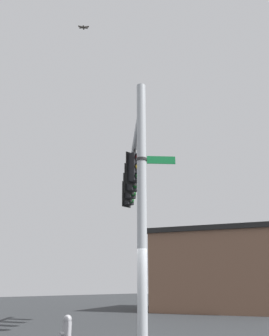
% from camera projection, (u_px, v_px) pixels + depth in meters
% --- Properties ---
extents(signal_pole, '(0.26, 0.26, 7.32)m').
position_uv_depth(signal_pole, '(142.00, 205.00, 9.82)').
color(signal_pole, '#ADB2B7').
rests_on(signal_pole, ground).
extents(mast_arm, '(5.54, 6.23, 0.20)m').
position_uv_depth(mast_arm, '(133.00, 157.00, 14.54)').
color(mast_arm, '#ADB2B7').
extents(traffic_light_nearest_pole, '(0.54, 0.49, 1.31)m').
position_uv_depth(traffic_light_nearest_pole, '(135.00, 167.00, 13.25)').
color(traffic_light_nearest_pole, black).
extents(traffic_light_mid_inner, '(0.54, 0.49, 1.31)m').
position_uv_depth(traffic_light_mid_inner, '(133.00, 178.00, 14.54)').
color(traffic_light_mid_inner, black).
extents(traffic_light_mid_outer, '(0.54, 0.49, 1.31)m').
position_uv_depth(traffic_light_mid_outer, '(131.00, 186.00, 15.83)').
color(traffic_light_mid_outer, black).
extents(traffic_light_arm_end, '(0.54, 0.49, 1.31)m').
position_uv_depth(traffic_light_arm_end, '(129.00, 194.00, 17.12)').
color(traffic_light_arm_end, black).
extents(street_name_sign, '(0.88, 0.80, 0.22)m').
position_uv_depth(street_name_sign, '(150.00, 160.00, 10.23)').
color(street_name_sign, '#147238').
extents(bird_flying, '(0.33, 0.30, 0.09)m').
position_uv_depth(bird_flying, '(84.00, 27.00, 12.83)').
color(bird_flying, '#4C4742').
extents(storefront_building, '(10.67, 10.99, 4.89)m').
position_uv_depth(storefront_building, '(228.00, 270.00, 23.48)').
color(storefront_building, brown).
rests_on(storefront_building, ground).
extents(fire_hydrant, '(0.35, 0.24, 0.82)m').
position_uv_depth(fire_hydrant, '(67.00, 331.00, 9.80)').
color(fire_hydrant, '#99999E').
rests_on(fire_hydrant, ground).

